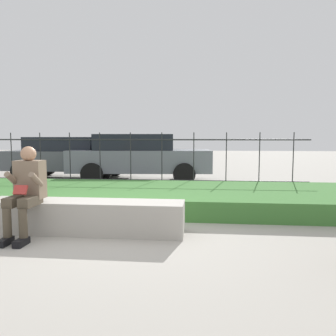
# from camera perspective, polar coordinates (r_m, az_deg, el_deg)

# --- Properties ---
(ground_plane) EXTENTS (60.00, 60.00, 0.00)m
(ground_plane) POSITION_cam_1_polar(r_m,az_deg,el_deg) (4.98, -10.97, -11.04)
(ground_plane) COLOR #A8A399
(stone_bench) EXTENTS (2.91, 0.53, 0.47)m
(stone_bench) POSITION_cam_1_polar(r_m,az_deg,el_deg) (5.01, -14.27, -8.49)
(stone_bench) COLOR #ADA89E
(stone_bench) RESTS_ON ground_plane
(person_seated_reader) EXTENTS (0.42, 0.73, 1.27)m
(person_seated_reader) POSITION_cam_1_polar(r_m,az_deg,el_deg) (4.95, -23.47, -3.19)
(person_seated_reader) COLOR black
(person_seated_reader) RESTS_ON ground_plane
(grass_berm) EXTENTS (10.07, 2.62, 0.35)m
(grass_berm) POSITION_cam_1_polar(r_m,az_deg,el_deg) (6.83, -6.11, -4.97)
(grass_berm) COLOR #3D7533
(grass_berm) RESTS_ON ground_plane
(iron_fence) EXTENTS (8.07, 0.03, 1.52)m
(iron_fence) POSITION_cam_1_polar(r_m,az_deg,el_deg) (8.37, -3.82, 1.27)
(iron_fence) COLOR #232326
(iron_fence) RESTS_ON ground_plane
(car_parked_center) EXTENTS (4.48, 2.11, 1.49)m
(car_parked_center) POSITION_cam_1_polar(r_m,az_deg,el_deg) (10.39, -5.01, 2.01)
(car_parked_center) COLOR slate
(car_parked_center) RESTS_ON ground_plane
(car_parked_left) EXTENTS (4.17, 2.00, 1.41)m
(car_parked_left) POSITION_cam_1_polar(r_m,az_deg,el_deg) (11.61, -16.75, 1.96)
(car_parked_left) COLOR #4C5156
(car_parked_left) RESTS_ON ground_plane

